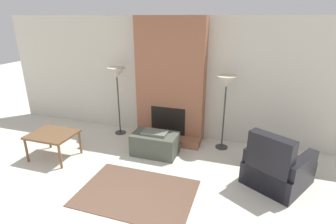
{
  "coord_description": "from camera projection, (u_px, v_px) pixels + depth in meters",
  "views": [
    {
      "loc": [
        1.62,
        -2.09,
        2.57
      ],
      "look_at": [
        0.0,
        2.89,
        0.66
      ],
      "focal_mm": 28.0,
      "sensor_mm": 36.0,
      "label": 1
    }
  ],
  "objects": [
    {
      "name": "wall_back",
      "position": [
        173.0,
        79.0,
        5.7
      ],
      "size": [
        8.31,
        0.06,
        2.6
      ],
      "primitive_type": "cube",
      "color": "beige",
      "rests_on": "ground_plane"
    },
    {
      "name": "armchair",
      "position": [
        276.0,
        169.0,
        4.17
      ],
      "size": [
        1.18,
        1.21,
        0.95
      ],
      "rotation": [
        0.0,
        0.0,
        2.61
      ],
      "color": "black",
      "rests_on": "ground_plane"
    },
    {
      "name": "side_table",
      "position": [
        52.0,
        136.0,
        4.93
      ],
      "size": [
        0.83,
        0.67,
        0.51
      ],
      "color": "brown",
      "rests_on": "ground_plane"
    },
    {
      "name": "floor_lamp_right",
      "position": [
        226.0,
        85.0,
        5.01
      ],
      "size": [
        0.39,
        0.39,
        1.52
      ],
      "color": "#333333",
      "rests_on": "ground_plane"
    },
    {
      "name": "fireplace",
      "position": [
        170.0,
        84.0,
        5.52
      ],
      "size": [
        1.46,
        0.64,
        2.6
      ],
      "color": "#935B42",
      "rests_on": "ground_plane"
    },
    {
      "name": "ottoman",
      "position": [
        155.0,
        143.0,
        5.14
      ],
      "size": [
        0.88,
        0.52,
        0.48
      ],
      "color": "#474C42",
      "rests_on": "ground_plane"
    },
    {
      "name": "floor_lamp_left",
      "position": [
        117.0,
        76.0,
        5.68
      ],
      "size": [
        0.39,
        0.39,
        1.54
      ],
      "color": "#333333",
      "rests_on": "ground_plane"
    },
    {
      "name": "area_rug",
      "position": [
        137.0,
        193.0,
        4.05
      ],
      "size": [
        1.76,
        1.22,
        0.01
      ],
      "primitive_type": "cube",
      "color": "brown",
      "rests_on": "ground_plane"
    }
  ]
}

